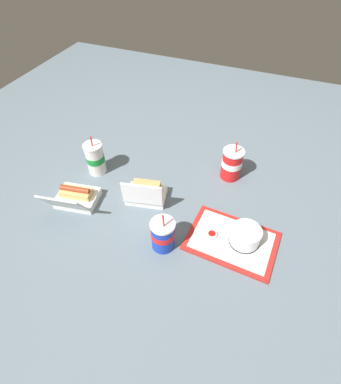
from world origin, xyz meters
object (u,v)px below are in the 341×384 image
soda_cup_front (163,234)px  clamshell_sandwich_left (146,193)px  food_tray (232,241)px  soda_cup_right (232,164)px  clamshell_hotdog_right (76,197)px  soda_cup_corner (95,158)px  ketchup_cup (212,235)px  cake_container (245,236)px  plastic_fork (216,220)px

soda_cup_front → clamshell_sandwich_left: bearing=130.3°
food_tray → clamshell_sandwich_left: size_ratio=1.84×
soda_cup_right → clamshell_hotdog_right: bearing=-144.1°
food_tray → soda_cup_corner: bearing=167.0°
ketchup_cup → cake_container: bearing=12.3°
food_tray → soda_cup_corner: (-0.77, 0.18, 0.08)m
clamshell_hotdog_right → soda_cup_right: size_ratio=1.11×
cake_container → food_tray: bearing=-165.8°
ketchup_cup → soda_cup_right: soda_cup_right is taller
clamshell_sandwich_left → soda_cup_front: soda_cup_front is taller
soda_cup_front → ketchup_cup: bearing=30.8°
clamshell_hotdog_right → clamshell_sandwich_left: (0.30, 0.14, 0.00)m
soda_cup_right → soda_cup_front: bearing=-106.6°
cake_container → soda_cup_corner: soda_cup_corner is taller
clamshell_sandwich_left → cake_container: bearing=-8.4°
cake_container → soda_cup_front: size_ratio=0.63×
soda_cup_corner → cake_container: bearing=-11.4°
ketchup_cup → clamshell_sandwich_left: 0.37m
plastic_fork → clamshell_hotdog_right: (-0.65, -0.14, 0.02)m
clamshell_hotdog_right → clamshell_sandwich_left: bearing=25.5°
food_tray → clamshell_sandwich_left: bearing=169.2°
cake_container → soda_cup_right: 0.42m
plastic_fork → clamshell_sandwich_left: size_ratio=0.53×
food_tray → soda_cup_corner: 0.79m
food_tray → soda_cup_right: soda_cup_right is taller
cake_container → soda_cup_corner: size_ratio=0.56×
clamshell_hotdog_right → clamshell_sandwich_left: 0.33m
cake_container → clamshell_sandwich_left: bearing=171.6°
food_tray → clamshell_hotdog_right: 0.74m
soda_cup_corner → food_tray: bearing=-13.0°
clamshell_hotdog_right → clamshell_sandwich_left: clamshell_hotdog_right is taller
soda_cup_right → soda_cup_front: 0.54m
soda_cup_corner → soda_cup_right: size_ratio=1.02×
soda_cup_corner → soda_cup_front: size_ratio=1.13×
clamshell_hotdog_right → soda_cup_front: 0.48m
food_tray → soda_cup_right: (-0.11, 0.40, 0.08)m
soda_cup_front → soda_cup_corner: bearing=149.0°
food_tray → plastic_fork: (-0.09, 0.08, 0.01)m
soda_cup_corner → soda_cup_front: (0.50, -0.30, -0.01)m
soda_cup_corner → soda_cup_front: 0.59m
food_tray → soda_cup_corner: size_ratio=1.66×
ketchup_cup → soda_cup_front: 0.21m
food_tray → soda_cup_front: (-0.27, -0.12, 0.07)m
food_tray → cake_container: (0.05, 0.01, 0.04)m
plastic_fork → clamshell_hotdog_right: size_ratio=0.44×
clamshell_hotdog_right → soda_cup_front: (0.47, -0.07, 0.03)m
clamshell_sandwich_left → soda_cup_corner: 0.34m
clamshell_hotdog_right → soda_cup_right: soda_cup_right is taller
clamshell_sandwich_left → plastic_fork: bearing=-1.0°
cake_container → clamshell_sandwich_left: 0.49m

